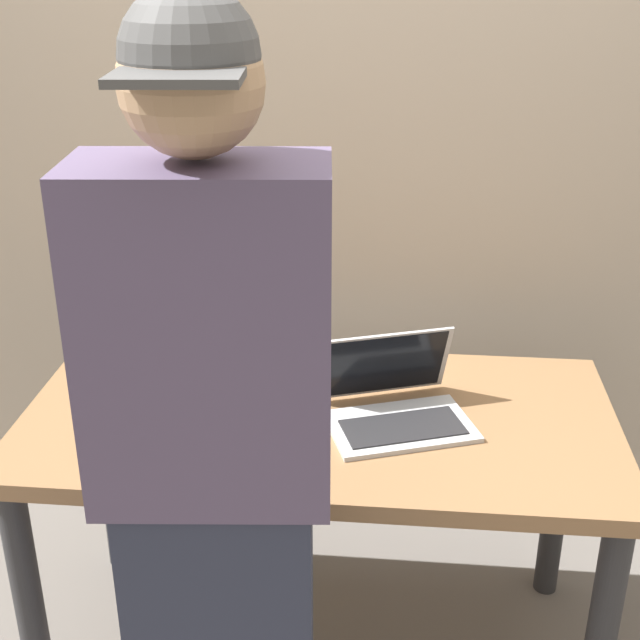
{
  "coord_description": "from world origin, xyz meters",
  "views": [
    {
      "loc": [
        0.18,
        -1.81,
        1.81
      ],
      "look_at": [
        0.0,
        0.0,
        0.99
      ],
      "focal_mm": 48.43,
      "sensor_mm": 36.0,
      "label": 1
    }
  ],
  "objects_px": {
    "laptop": "(394,402)",
    "beer_bottle_green": "(175,334)",
    "coffee_mug": "(290,389)",
    "beer_bottle_dark": "(214,320)",
    "person_figure": "(216,499)"
  },
  "relations": [
    {
      "from": "laptop",
      "to": "beer_bottle_green",
      "type": "relative_size",
      "value": 1.35
    },
    {
      "from": "laptop",
      "to": "coffee_mug",
      "type": "relative_size",
      "value": 3.72
    },
    {
      "from": "beer_bottle_dark",
      "to": "person_figure",
      "type": "relative_size",
      "value": 0.19
    },
    {
      "from": "laptop",
      "to": "person_figure",
      "type": "xyz_separation_m",
      "value": [
        -0.3,
        -0.59,
        0.13
      ]
    },
    {
      "from": "laptop",
      "to": "coffee_mug",
      "type": "distance_m",
      "value": 0.26
    },
    {
      "from": "person_figure",
      "to": "coffee_mug",
      "type": "height_order",
      "value": "person_figure"
    },
    {
      "from": "coffee_mug",
      "to": "person_figure",
      "type": "bearing_deg",
      "value": -94.21
    },
    {
      "from": "person_figure",
      "to": "coffee_mug",
      "type": "distance_m",
      "value": 0.65
    },
    {
      "from": "beer_bottle_green",
      "to": "beer_bottle_dark",
      "type": "height_order",
      "value": "beer_bottle_dark"
    },
    {
      "from": "person_figure",
      "to": "beer_bottle_green",
      "type": "bearing_deg",
      "value": 109.46
    },
    {
      "from": "beer_bottle_green",
      "to": "coffee_mug",
      "type": "relative_size",
      "value": 2.75
    },
    {
      "from": "laptop",
      "to": "beer_bottle_green",
      "type": "height_order",
      "value": "beer_bottle_green"
    },
    {
      "from": "beer_bottle_dark",
      "to": "person_figure",
      "type": "xyz_separation_m",
      "value": [
        0.18,
        -0.83,
        0.04
      ]
    },
    {
      "from": "laptop",
      "to": "beer_bottle_green",
      "type": "distance_m",
      "value": 0.6
    },
    {
      "from": "beer_bottle_green",
      "to": "beer_bottle_dark",
      "type": "relative_size",
      "value": 0.88
    }
  ]
}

